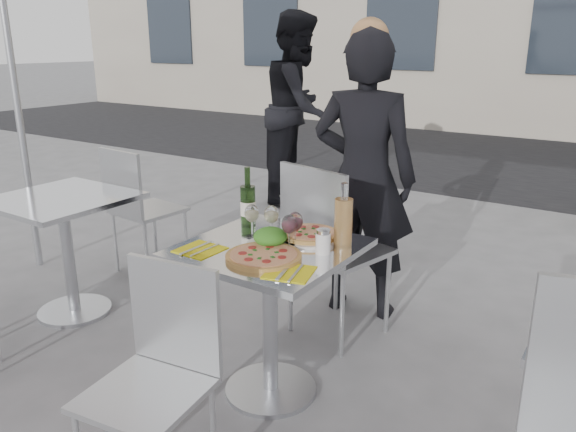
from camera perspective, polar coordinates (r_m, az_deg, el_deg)
The scene contains 21 objects.
ground at distance 2.85m, azimuth -1.75°, elevation -17.34°, with size 80.00×80.00×0.00m, color slate.
street_asphalt at distance 8.67m, azimuth 24.02°, elevation 5.07°, with size 24.00×5.00×0.00m, color black.
main_table at distance 2.58m, azimuth -1.86°, elevation -7.44°, with size 0.72×0.72×0.75m.
side_table_left at distance 3.61m, azimuth -21.70°, elevation -1.38°, with size 0.72×0.72×0.75m.
chair_far at distance 3.04m, azimuth 4.04°, elevation -2.35°, with size 0.55×0.56×1.01m.
chair_near at distance 2.15m, azimuth -12.93°, elevation -14.24°, with size 0.44×0.45×0.86m.
side_chair_lfar at distance 4.07m, azimuth -15.13°, elevation 1.44°, with size 0.45×0.46×0.92m.
woman_diner at distance 3.34m, azimuth 7.70°, elevation 3.84°, with size 0.62×0.41×1.70m, color black.
pedestrian_a at distance 5.87m, azimuth 1.10°, elevation 10.86°, with size 0.93×0.73×1.92m, color black.
pizza_near at distance 2.35m, azimuth -2.50°, elevation -4.09°, with size 0.32×0.32×0.02m.
pizza_far at distance 2.59m, azimuth 2.24°, elevation -1.96°, with size 0.30×0.30×0.03m.
salad_plate at distance 2.48m, azimuth -1.79°, elevation -2.31°, with size 0.22×0.22×0.09m.
wine_bottle at distance 2.74m, azimuth -4.09°, elevation 1.28°, with size 0.07×0.08×0.29m.
carafe at distance 2.46m, azimuth 5.64°, elevation -0.56°, with size 0.08×0.08×0.29m.
sugar_shaker at distance 2.40m, azimuth 3.59°, elevation -2.61°, with size 0.06×0.06×0.11m.
wineglass_white_a at distance 2.58m, azimuth -3.70°, elevation 0.16°, with size 0.07×0.07×0.16m.
wineglass_white_b at distance 2.56m, azimuth -1.70°, elevation 0.05°, with size 0.07×0.07×0.16m.
wineglass_red_a at distance 2.42m, azimuth 0.11°, elevation -0.97°, with size 0.07×0.07×0.16m.
wineglass_red_b at distance 2.46m, azimuth 0.75°, elevation -0.66°, with size 0.07×0.07×0.16m.
napkin_left at distance 2.48m, azimuth -8.92°, elevation -3.36°, with size 0.18×0.20×0.01m.
napkin_right at distance 2.21m, azimuth 0.15°, elevation -5.70°, with size 0.22×0.22×0.01m.
Camera 1 is at (1.36, -1.90, 1.62)m, focal length 35.00 mm.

